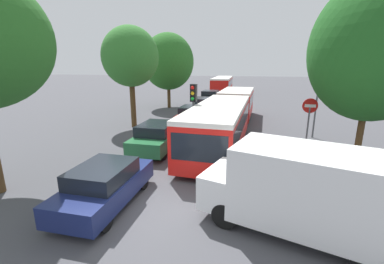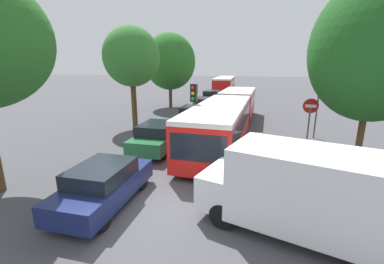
{
  "view_description": "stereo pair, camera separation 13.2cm",
  "coord_description": "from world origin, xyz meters",
  "px_view_note": "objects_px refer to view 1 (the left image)",
  "views": [
    {
      "loc": [
        2.88,
        -6.64,
        4.34
      ],
      "look_at": [
        0.2,
        5.06,
        1.2
      ],
      "focal_mm": 24.0,
      "sensor_mm": 36.0,
      "label": 1
    },
    {
      "loc": [
        3.0,
        -6.61,
        4.34
      ],
      "look_at": [
        0.2,
        5.06,
        1.2
      ],
      "focal_mm": 24.0,
      "sensor_mm": 36.0,
      "label": 2
    }
  ],
  "objects_px": {
    "queued_car_black": "(210,97)",
    "tree_left_mid": "(130,58)",
    "white_van": "(306,189)",
    "queued_car_white": "(203,105)",
    "no_entry_sign": "(309,118)",
    "tree_right_near": "(377,54)",
    "queued_car_navy": "(105,185)",
    "tree_left_far": "(169,63)",
    "traffic_light": "(193,102)",
    "direction_sign_post": "(317,96)",
    "city_bus_rear": "(223,84)",
    "queued_car_green": "(158,137)",
    "queued_car_red": "(192,115)",
    "articulated_bus": "(228,112)"
  },
  "relations": [
    {
      "from": "no_entry_sign",
      "to": "tree_left_mid",
      "type": "relative_size",
      "value": 0.41
    },
    {
      "from": "queued_car_navy",
      "to": "direction_sign_post",
      "type": "xyz_separation_m",
      "value": [
        8.18,
        9.94,
        1.87
      ]
    },
    {
      "from": "queued_car_black",
      "to": "tree_left_far",
      "type": "height_order",
      "value": "tree_left_far"
    },
    {
      "from": "city_bus_rear",
      "to": "queued_car_white",
      "type": "height_order",
      "value": "city_bus_rear"
    },
    {
      "from": "tree_left_mid",
      "to": "tree_left_far",
      "type": "relative_size",
      "value": 0.93
    },
    {
      "from": "queued_car_red",
      "to": "traffic_light",
      "type": "relative_size",
      "value": 1.17
    },
    {
      "from": "queued_car_red",
      "to": "white_van",
      "type": "distance_m",
      "value": 13.28
    },
    {
      "from": "queued_car_black",
      "to": "tree_left_mid",
      "type": "distance_m",
      "value": 13.87
    },
    {
      "from": "queued_car_green",
      "to": "tree_left_far",
      "type": "xyz_separation_m",
      "value": [
        -3.64,
        13.54,
        3.79
      ]
    },
    {
      "from": "queued_car_red",
      "to": "tree_left_mid",
      "type": "distance_m",
      "value": 5.91
    },
    {
      "from": "city_bus_rear",
      "to": "tree_right_near",
      "type": "relative_size",
      "value": 1.5
    },
    {
      "from": "queued_car_black",
      "to": "tree_left_far",
      "type": "xyz_separation_m",
      "value": [
        -3.67,
        -3.86,
        3.77
      ]
    },
    {
      "from": "queued_car_white",
      "to": "no_entry_sign",
      "type": "bearing_deg",
      "value": -145.63
    },
    {
      "from": "queued_car_black",
      "to": "tree_left_mid",
      "type": "height_order",
      "value": "tree_left_mid"
    },
    {
      "from": "city_bus_rear",
      "to": "queued_car_navy",
      "type": "relative_size",
      "value": 2.97
    },
    {
      "from": "queued_car_navy",
      "to": "tree_left_far",
      "type": "bearing_deg",
      "value": 12.07
    },
    {
      "from": "city_bus_rear",
      "to": "tree_left_far",
      "type": "height_order",
      "value": "tree_left_far"
    },
    {
      "from": "white_van",
      "to": "tree_right_near",
      "type": "bearing_deg",
      "value": -104.32
    },
    {
      "from": "queued_car_black",
      "to": "articulated_bus",
      "type": "bearing_deg",
      "value": -165.63
    },
    {
      "from": "queued_car_navy",
      "to": "tree_left_far",
      "type": "relative_size",
      "value": 0.52
    },
    {
      "from": "traffic_light",
      "to": "direction_sign_post",
      "type": "bearing_deg",
      "value": 127.66
    },
    {
      "from": "city_bus_rear",
      "to": "queued_car_white",
      "type": "relative_size",
      "value": 2.89
    },
    {
      "from": "queued_car_navy",
      "to": "traffic_light",
      "type": "relative_size",
      "value": 1.15
    },
    {
      "from": "queued_car_navy",
      "to": "queued_car_green",
      "type": "xyz_separation_m",
      "value": [
        -0.29,
        5.54,
        0.05
      ]
    },
    {
      "from": "articulated_bus",
      "to": "queued_car_green",
      "type": "relative_size",
      "value": 3.85
    },
    {
      "from": "queued_car_green",
      "to": "no_entry_sign",
      "type": "xyz_separation_m",
      "value": [
        7.39,
        0.88,
        1.14
      ]
    },
    {
      "from": "city_bus_rear",
      "to": "queued_car_white",
      "type": "bearing_deg",
      "value": 179.14
    },
    {
      "from": "queued_car_white",
      "to": "no_entry_sign",
      "type": "relative_size",
      "value": 1.42
    },
    {
      "from": "queued_car_green",
      "to": "queued_car_black",
      "type": "bearing_deg",
      "value": 0.34
    },
    {
      "from": "city_bus_rear",
      "to": "tree_left_mid",
      "type": "xyz_separation_m",
      "value": [
        -3.66,
        -24.65,
        3.34
      ]
    },
    {
      "from": "articulated_bus",
      "to": "queued_car_white",
      "type": "relative_size",
      "value": 4.01
    },
    {
      "from": "queued_car_white",
      "to": "traffic_light",
      "type": "xyz_separation_m",
      "value": [
        1.43,
        -10.62,
        1.8
      ]
    },
    {
      "from": "direction_sign_post",
      "to": "tree_right_near",
      "type": "relative_size",
      "value": 0.47
    },
    {
      "from": "traffic_light",
      "to": "tree_right_near",
      "type": "relative_size",
      "value": 0.44
    },
    {
      "from": "city_bus_rear",
      "to": "tree_left_far",
      "type": "distance_m",
      "value": 16.46
    },
    {
      "from": "queued_car_green",
      "to": "tree_left_far",
      "type": "height_order",
      "value": "tree_left_far"
    },
    {
      "from": "queued_car_navy",
      "to": "white_van",
      "type": "bearing_deg",
      "value": -90.46
    },
    {
      "from": "articulated_bus",
      "to": "direction_sign_post",
      "type": "distance_m",
      "value": 5.33
    },
    {
      "from": "city_bus_rear",
      "to": "traffic_light",
      "type": "distance_m",
      "value": 28.53
    },
    {
      "from": "queued_car_black",
      "to": "traffic_light",
      "type": "height_order",
      "value": "traffic_light"
    },
    {
      "from": "traffic_light",
      "to": "tree_left_mid",
      "type": "distance_m",
      "value": 6.89
    },
    {
      "from": "queued_car_red",
      "to": "queued_car_black",
      "type": "distance_m",
      "value": 11.06
    },
    {
      "from": "city_bus_rear",
      "to": "white_van",
      "type": "distance_m",
      "value": 35.4
    },
    {
      "from": "queued_car_red",
      "to": "tree_left_far",
      "type": "distance_m",
      "value": 9.09
    },
    {
      "from": "queued_car_navy",
      "to": "queued_car_white",
      "type": "distance_m",
      "value": 16.95
    },
    {
      "from": "white_van",
      "to": "tree_left_mid",
      "type": "height_order",
      "value": "tree_left_mid"
    },
    {
      "from": "no_entry_sign",
      "to": "tree_left_mid",
      "type": "height_order",
      "value": "tree_left_mid"
    },
    {
      "from": "city_bus_rear",
      "to": "queued_car_green",
      "type": "relative_size",
      "value": 2.77
    },
    {
      "from": "queued_car_black",
      "to": "no_entry_sign",
      "type": "height_order",
      "value": "no_entry_sign"
    },
    {
      "from": "queued_car_black",
      "to": "tree_right_near",
      "type": "xyz_separation_m",
      "value": [
        9.24,
        -17.83,
        4.01
      ]
    }
  ]
}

